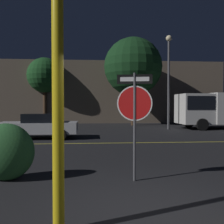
% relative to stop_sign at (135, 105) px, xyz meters
% --- Properties ---
extents(ground_plane, '(260.00, 260.00, 0.00)m').
position_rel_stop_sign_xyz_m(ground_plane, '(0.04, -1.93, -1.78)').
color(ground_plane, black).
extents(road_center_stripe, '(42.76, 0.12, 0.01)m').
position_rel_stop_sign_xyz_m(road_center_stripe, '(0.04, 5.81, -1.77)').
color(road_center_stripe, gold).
rests_on(road_center_stripe, ground_plane).
extents(stop_sign, '(0.81, 0.19, 2.53)m').
position_rel_stop_sign_xyz_m(stop_sign, '(0.00, 0.00, 0.00)').
color(stop_sign, '#4C4C51').
rests_on(stop_sign, ground_plane).
extents(yellow_pole_left, '(0.16, 0.16, 3.23)m').
position_rel_stop_sign_xyz_m(yellow_pole_left, '(-1.45, -2.27, -0.16)').
color(yellow_pole_left, yellow).
rests_on(yellow_pole_left, ground_plane).
extents(hedge_bush_1, '(1.32, 0.75, 1.35)m').
position_rel_stop_sign_xyz_m(hedge_bush_1, '(-3.02, 0.27, -1.10)').
color(hedge_bush_1, '#2D6633').
rests_on(hedge_bush_1, ground_plane).
extents(passing_car_2, '(4.24, 1.92, 1.33)m').
position_rel_stop_sign_xyz_m(passing_car_2, '(-3.86, 7.72, -1.10)').
color(passing_car_2, silver).
rests_on(passing_car_2, ground_plane).
extents(delivery_truck, '(5.99, 2.72, 2.65)m').
position_rel_stop_sign_xyz_m(delivery_truck, '(8.18, 12.20, -0.24)').
color(delivery_truck, silver).
rests_on(delivery_truck, ground_plane).
extents(street_lamp, '(0.43, 0.43, 6.80)m').
position_rel_stop_sign_xyz_m(street_lamp, '(4.50, 11.98, 2.53)').
color(street_lamp, '#4C4C51').
rests_on(street_lamp, ground_plane).
extents(tree_0, '(5.02, 5.02, 7.60)m').
position_rel_stop_sign_xyz_m(tree_0, '(2.50, 15.73, 3.31)').
color(tree_0, '#422D1E').
rests_on(tree_0, ground_plane).
extents(tree_1, '(3.28, 3.28, 6.22)m').
position_rel_stop_sign_xyz_m(tree_1, '(-5.49, 18.17, 2.77)').
color(tree_1, '#422D1E').
rests_on(tree_1, ground_plane).
extents(building_backdrop, '(29.19, 4.19, 6.08)m').
position_rel_stop_sign_xyz_m(building_backdrop, '(-2.57, 20.38, 1.26)').
color(building_backdrop, '#6B5B4C').
rests_on(building_backdrop, ground_plane).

